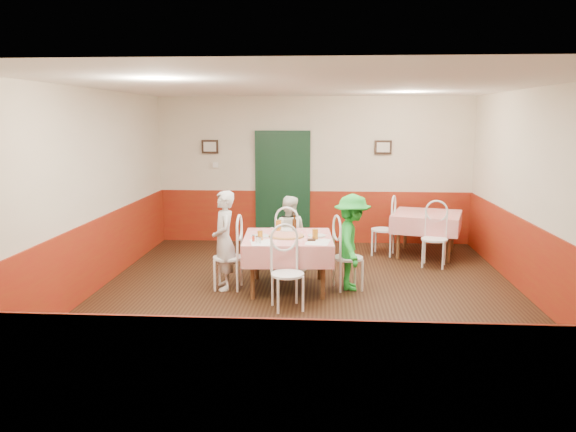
# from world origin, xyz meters

# --- Properties ---
(floor) EXTENTS (7.00, 7.00, 0.00)m
(floor) POSITION_xyz_m (0.00, 0.00, 0.00)
(floor) COLOR black
(floor) RESTS_ON ground
(ceiling) EXTENTS (7.00, 7.00, 0.00)m
(ceiling) POSITION_xyz_m (0.00, 0.00, 2.80)
(ceiling) COLOR white
(ceiling) RESTS_ON back_wall
(back_wall) EXTENTS (6.00, 0.10, 2.80)m
(back_wall) POSITION_xyz_m (0.00, 3.50, 1.40)
(back_wall) COLOR beige
(back_wall) RESTS_ON ground
(front_wall) EXTENTS (6.00, 0.10, 2.80)m
(front_wall) POSITION_xyz_m (0.00, -3.50, 1.40)
(front_wall) COLOR beige
(front_wall) RESTS_ON ground
(left_wall) EXTENTS (0.10, 7.00, 2.80)m
(left_wall) POSITION_xyz_m (-3.00, 0.00, 1.40)
(left_wall) COLOR beige
(left_wall) RESTS_ON ground
(right_wall) EXTENTS (0.10, 7.00, 2.80)m
(right_wall) POSITION_xyz_m (3.00, 0.00, 1.40)
(right_wall) COLOR beige
(right_wall) RESTS_ON ground
(wainscot_back) EXTENTS (6.00, 0.03, 1.00)m
(wainscot_back) POSITION_xyz_m (0.00, 3.48, 0.50)
(wainscot_back) COLOR maroon
(wainscot_back) RESTS_ON ground
(wainscot_front) EXTENTS (6.00, 0.03, 1.00)m
(wainscot_front) POSITION_xyz_m (0.00, -3.48, 0.50)
(wainscot_front) COLOR maroon
(wainscot_front) RESTS_ON ground
(wainscot_left) EXTENTS (0.03, 7.00, 1.00)m
(wainscot_left) POSITION_xyz_m (-2.98, 0.00, 0.50)
(wainscot_left) COLOR maroon
(wainscot_left) RESTS_ON ground
(wainscot_right) EXTENTS (0.03, 7.00, 1.00)m
(wainscot_right) POSITION_xyz_m (2.98, 0.00, 0.50)
(wainscot_right) COLOR maroon
(wainscot_right) RESTS_ON ground
(door) EXTENTS (0.96, 0.06, 2.10)m
(door) POSITION_xyz_m (-0.60, 3.45, 1.05)
(door) COLOR black
(door) RESTS_ON ground
(picture_left) EXTENTS (0.32, 0.03, 0.26)m
(picture_left) POSITION_xyz_m (-2.00, 3.45, 1.85)
(picture_left) COLOR black
(picture_left) RESTS_ON back_wall
(picture_right) EXTENTS (0.32, 0.03, 0.26)m
(picture_right) POSITION_xyz_m (1.30, 3.45, 1.85)
(picture_right) COLOR black
(picture_right) RESTS_ON back_wall
(thermostat) EXTENTS (0.10, 0.03, 0.10)m
(thermostat) POSITION_xyz_m (-1.90, 3.45, 1.50)
(thermostat) COLOR white
(thermostat) RESTS_ON back_wall
(main_table) EXTENTS (1.29, 1.29, 0.77)m
(main_table) POSITION_xyz_m (-0.30, 0.42, 0.38)
(main_table) COLOR red
(main_table) RESTS_ON ground
(second_table) EXTENTS (1.39, 1.39, 0.77)m
(second_table) POSITION_xyz_m (2.00, 2.53, 0.38)
(second_table) COLOR red
(second_table) RESTS_ON ground
(chair_left) EXTENTS (0.44, 0.44, 0.90)m
(chair_left) POSITION_xyz_m (-1.14, 0.37, 0.45)
(chair_left) COLOR white
(chair_left) RESTS_ON ground
(chair_right) EXTENTS (0.52, 0.52, 0.90)m
(chair_right) POSITION_xyz_m (0.55, 0.47, 0.45)
(chair_right) COLOR white
(chair_right) RESTS_ON ground
(chair_far) EXTENTS (0.45, 0.45, 0.90)m
(chair_far) POSITION_xyz_m (-0.34, 1.26, 0.45)
(chair_far) COLOR white
(chair_far) RESTS_ON ground
(chair_near) EXTENTS (0.53, 0.53, 0.90)m
(chair_near) POSITION_xyz_m (-0.25, -0.43, 0.45)
(chair_near) COLOR white
(chair_near) RESTS_ON ground
(chair_second_a) EXTENTS (0.52, 0.52, 0.90)m
(chair_second_a) POSITION_xyz_m (1.25, 2.53, 0.45)
(chair_second_a) COLOR white
(chair_second_a) RESTS_ON ground
(chair_second_b) EXTENTS (0.52, 0.52, 0.90)m
(chair_second_b) POSITION_xyz_m (2.00, 1.78, 0.45)
(chair_second_b) COLOR white
(chair_second_b) RESTS_ON ground
(pizza) EXTENTS (0.50, 0.50, 0.03)m
(pizza) POSITION_xyz_m (-0.32, 0.39, 0.78)
(pizza) COLOR #B74723
(pizza) RESTS_ON main_table
(plate_left) EXTENTS (0.26, 0.26, 0.01)m
(plate_left) POSITION_xyz_m (-0.69, 0.37, 0.77)
(plate_left) COLOR white
(plate_left) RESTS_ON main_table
(plate_right) EXTENTS (0.26, 0.26, 0.01)m
(plate_right) POSITION_xyz_m (0.11, 0.46, 0.77)
(plate_right) COLOR white
(plate_right) RESTS_ON main_table
(plate_far) EXTENTS (0.26, 0.26, 0.01)m
(plate_far) POSITION_xyz_m (-0.32, 0.85, 0.77)
(plate_far) COLOR white
(plate_far) RESTS_ON main_table
(glass_a) EXTENTS (0.07, 0.07, 0.13)m
(glass_a) POSITION_xyz_m (-0.66, 0.13, 0.82)
(glass_a) COLOR #BF7219
(glass_a) RESTS_ON main_table
(glass_b) EXTENTS (0.08, 0.08, 0.14)m
(glass_b) POSITION_xyz_m (0.09, 0.24, 0.83)
(glass_b) COLOR #BF7219
(glass_b) RESTS_ON main_table
(glass_c) EXTENTS (0.09, 0.09, 0.15)m
(glass_c) POSITION_xyz_m (-0.46, 0.83, 0.83)
(glass_c) COLOR #BF7219
(glass_c) RESTS_ON main_table
(beer_bottle) EXTENTS (0.06, 0.06, 0.22)m
(beer_bottle) POSITION_xyz_m (-0.23, 0.79, 0.87)
(beer_bottle) COLOR #381C0A
(beer_bottle) RESTS_ON main_table
(shaker_a) EXTENTS (0.04, 0.04, 0.09)m
(shaker_a) POSITION_xyz_m (-0.68, -0.00, 0.81)
(shaker_a) COLOR silver
(shaker_a) RESTS_ON main_table
(shaker_b) EXTENTS (0.04, 0.04, 0.09)m
(shaker_b) POSITION_xyz_m (-0.64, -0.06, 0.81)
(shaker_b) COLOR silver
(shaker_b) RESTS_ON main_table
(shaker_c) EXTENTS (0.04, 0.04, 0.09)m
(shaker_c) POSITION_xyz_m (-0.74, 0.05, 0.81)
(shaker_c) COLOR #B23319
(shaker_c) RESTS_ON main_table
(menu_left) EXTENTS (0.37, 0.45, 0.00)m
(menu_left) POSITION_xyz_m (-0.61, -0.01, 0.76)
(menu_left) COLOR white
(menu_left) RESTS_ON main_table
(menu_right) EXTENTS (0.36, 0.44, 0.00)m
(menu_right) POSITION_xyz_m (0.13, 0.08, 0.76)
(menu_right) COLOR white
(menu_right) RESTS_ON main_table
(wallet) EXTENTS (0.12, 0.10, 0.02)m
(wallet) POSITION_xyz_m (0.04, 0.16, 0.77)
(wallet) COLOR black
(wallet) RESTS_ON main_table
(diner_left) EXTENTS (0.47, 0.58, 1.40)m
(diner_left) POSITION_xyz_m (-1.19, 0.36, 0.70)
(diner_left) COLOR gray
(diner_left) RESTS_ON ground
(diner_far) EXTENTS (0.65, 0.54, 1.21)m
(diner_far) POSITION_xyz_m (-0.35, 1.31, 0.60)
(diner_far) COLOR gray
(diner_far) RESTS_ON ground
(diner_right) EXTENTS (0.51, 0.88, 1.36)m
(diner_right) POSITION_xyz_m (0.60, 0.47, 0.68)
(diner_right) COLOR gray
(diner_right) RESTS_ON ground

